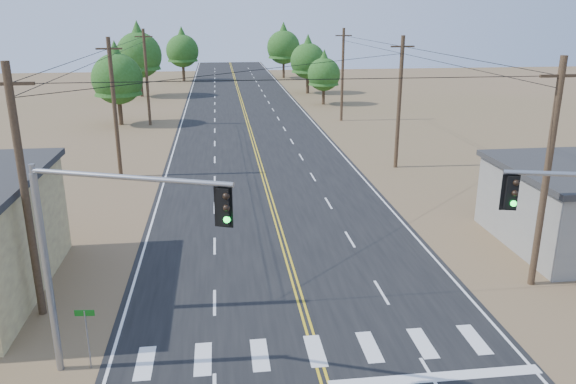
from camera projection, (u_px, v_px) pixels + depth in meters
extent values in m
cube|color=black|center=(264.00, 179.00, 40.94)|extent=(15.00, 200.00, 0.02)
cylinder|color=#4C3826|center=(25.00, 196.00, 21.17)|extent=(0.30, 0.30, 10.00)
cube|color=#4C3826|center=(8.00, 84.00, 19.88)|extent=(1.80, 0.12, 0.12)
cylinder|color=#4C3826|center=(115.00, 109.00, 40.06)|extent=(0.30, 0.30, 10.00)
cube|color=#4C3826|center=(109.00, 49.00, 38.78)|extent=(1.80, 0.12, 0.12)
cylinder|color=#4C3826|center=(147.00, 78.00, 58.96)|extent=(0.30, 0.30, 10.00)
cube|color=#4C3826|center=(144.00, 37.00, 57.67)|extent=(1.80, 0.12, 0.12)
cylinder|color=#4C3826|center=(546.00, 177.00, 23.64)|extent=(0.30, 0.30, 10.00)
cube|color=#4C3826|center=(561.00, 76.00, 22.35)|extent=(1.80, 0.12, 0.12)
cylinder|color=#4C3826|center=(399.00, 104.00, 42.53)|extent=(0.30, 0.30, 10.00)
cube|color=#4C3826|center=(403.00, 46.00, 41.24)|extent=(1.80, 0.12, 0.12)
cylinder|color=#4C3826|center=(342.00, 75.00, 61.42)|extent=(0.30, 0.30, 10.00)
cube|color=#4C3826|center=(344.00, 36.00, 60.14)|extent=(1.80, 0.12, 0.12)
cylinder|color=gray|center=(48.00, 277.00, 18.10)|extent=(0.24, 0.24, 6.95)
cylinder|color=gray|center=(33.00, 174.00, 17.04)|extent=(0.18, 0.18, 0.60)
cylinder|color=gray|center=(128.00, 177.00, 16.29)|extent=(6.07, 2.41, 0.16)
cube|color=black|center=(224.00, 206.00, 15.84)|extent=(0.43, 0.40, 1.09)
sphere|color=black|center=(226.00, 196.00, 15.58)|extent=(0.20, 0.20, 0.20)
sphere|color=black|center=(226.00, 208.00, 15.69)|extent=(0.20, 0.20, 0.20)
sphere|color=#0CE533|center=(227.00, 220.00, 15.79)|extent=(0.20, 0.20, 0.20)
cube|color=black|center=(511.00, 192.00, 17.60)|extent=(0.40, 0.37, 1.07)
sphere|color=black|center=(516.00, 183.00, 17.34)|extent=(0.19, 0.19, 0.19)
sphere|color=black|center=(515.00, 193.00, 17.45)|extent=(0.19, 0.19, 0.19)
sphere|color=#0CE533|center=(513.00, 204.00, 17.55)|extent=(0.19, 0.19, 0.19)
cylinder|color=gray|center=(88.00, 340.00, 18.90)|extent=(0.05, 0.05, 2.20)
cube|color=#0D6114|center=(84.00, 313.00, 18.59)|extent=(0.66, 0.09, 0.22)
cylinder|color=#3F2D1E|center=(120.00, 110.00, 60.18)|extent=(0.47, 0.47, 3.19)
cone|color=#244D16|center=(116.00, 68.00, 58.82)|extent=(4.97, 4.97, 5.68)
sphere|color=#244D16|center=(117.00, 79.00, 59.17)|extent=(5.32, 5.32, 5.32)
cylinder|color=#3F2D1E|center=(141.00, 83.00, 80.25)|extent=(0.45, 0.45, 3.81)
cone|color=#244D16|center=(138.00, 45.00, 78.63)|extent=(5.92, 5.92, 6.77)
sphere|color=#244D16|center=(139.00, 55.00, 79.05)|extent=(6.35, 6.35, 6.35)
cylinder|color=#3F2D1E|center=(184.00, 71.00, 98.63)|extent=(0.51, 0.51, 3.36)
cone|color=#244D16|center=(182.00, 44.00, 97.20)|extent=(5.23, 5.23, 5.98)
sphere|color=#244D16|center=(182.00, 51.00, 97.57)|extent=(5.60, 5.60, 5.60)
cylinder|color=#3F2D1E|center=(323.00, 95.00, 73.51)|extent=(0.39, 0.39, 2.55)
cone|color=#244D16|center=(324.00, 67.00, 72.43)|extent=(3.96, 3.96, 4.53)
sphere|color=#244D16|center=(324.00, 74.00, 72.71)|extent=(4.25, 4.25, 4.25)
cylinder|color=#3F2D1E|center=(308.00, 83.00, 83.53)|extent=(0.47, 0.47, 3.10)
cone|color=#244D16|center=(308.00, 53.00, 82.21)|extent=(4.82, 4.82, 5.51)
sphere|color=#244D16|center=(308.00, 61.00, 82.55)|extent=(5.17, 5.17, 5.17)
cylinder|color=#3F2D1E|center=(284.00, 68.00, 102.78)|extent=(0.44, 0.44, 3.59)
cone|color=#244D16|center=(284.00, 40.00, 101.25)|extent=(5.59, 5.59, 6.39)
sphere|color=#244D16|center=(284.00, 47.00, 101.65)|extent=(5.99, 5.99, 5.99)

